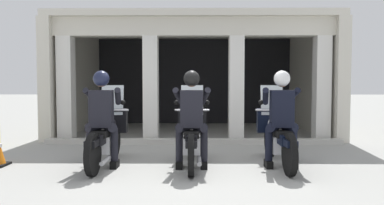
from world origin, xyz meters
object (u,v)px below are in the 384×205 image
motorcycle_center (192,135)px  police_officer_center (192,111)px  motorcycle_right (277,135)px  police_officer_right (281,110)px  police_officer_left (102,110)px  motorcycle_left (107,135)px

motorcycle_center → police_officer_center: bearing=-106.6°
motorcycle_center → motorcycle_right: same height
police_officer_center → police_officer_right: (1.46, 0.05, 0.00)m
police_officer_left → police_officer_right: bearing=-17.6°
motorcycle_right → police_officer_center: bearing=179.6°
motorcycle_left → motorcycle_right: bearing=-17.6°
police_officer_center → police_officer_right: same height
police_officer_left → motorcycle_center: 1.55m
police_officer_left → police_officer_center: (1.46, -0.01, 0.00)m
motorcycle_center → police_officer_right: 1.54m
police_officer_left → motorcycle_center: (1.46, 0.27, -0.44)m
police_officer_left → motorcycle_center: police_officer_left is taller
motorcycle_right → police_officer_right: (-0.00, -0.28, 0.44)m
police_officer_left → police_officer_right: size_ratio=1.00×
motorcycle_left → police_officer_center: bearing=-29.8°
motorcycle_left → police_officer_left: size_ratio=1.29×
police_officer_center → police_officer_left: bearing=163.2°
motorcycle_right → police_officer_left: bearing=173.0°
police_officer_center → police_officer_right: 1.46m
motorcycle_left → police_officer_right: size_ratio=1.29×
police_officer_center → motorcycle_right: police_officer_center is taller
police_officer_right → motorcycle_right: bearing=76.5°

